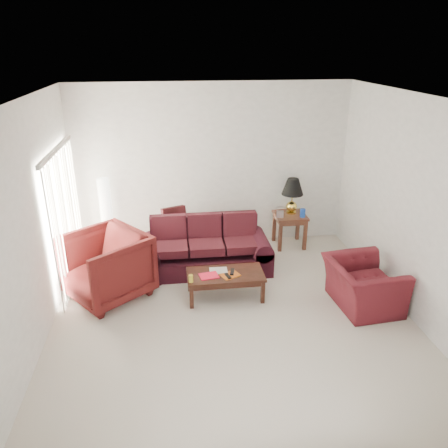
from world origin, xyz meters
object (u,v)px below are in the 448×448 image
(floor_lamp, at_px, (107,217))
(armchair_left, at_px, (106,266))
(coffee_table, at_px, (225,285))
(sofa, at_px, (206,246))
(armchair_right, at_px, (363,285))
(end_table, at_px, (289,230))

(floor_lamp, xyz_separation_m, armchair_left, (0.13, -1.47, -0.22))
(floor_lamp, bearing_deg, coffee_table, -42.15)
(armchair_left, bearing_deg, sofa, 73.96)
(armchair_left, relative_size, armchair_right, 1.07)
(end_table, relative_size, armchair_right, 0.60)
(armchair_left, xyz_separation_m, armchair_right, (3.72, -0.74, -0.17))
(sofa, distance_m, floor_lamp, 1.91)
(end_table, height_order, floor_lamp, floor_lamp)
(sofa, xyz_separation_m, armchair_right, (2.16, -1.38, -0.10))
(floor_lamp, height_order, armchair_left, floor_lamp)
(end_table, distance_m, armchair_right, 2.22)
(end_table, xyz_separation_m, floor_lamp, (-3.35, 0.05, 0.41))
(sofa, bearing_deg, armchair_right, -27.19)
(floor_lamp, bearing_deg, end_table, -0.85)
(sofa, bearing_deg, end_table, 30.54)
(floor_lamp, relative_size, armchair_right, 1.39)
(sofa, height_order, armchair_right, sofa)
(end_table, height_order, armchair_right, armchair_right)
(armchair_right, bearing_deg, armchair_left, 73.94)
(end_table, height_order, coffee_table, end_table)
(coffee_table, bearing_deg, armchair_right, 8.17)
(armchair_right, relative_size, coffee_table, 0.91)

